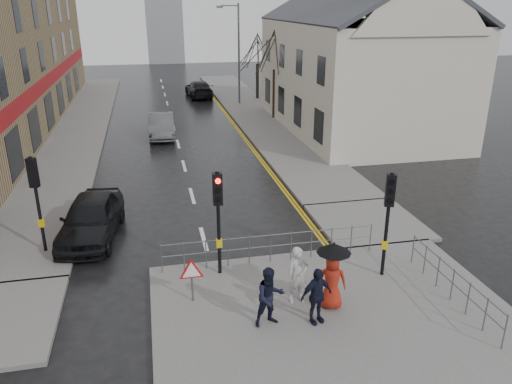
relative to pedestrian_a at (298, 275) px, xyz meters
name	(u,v)px	position (x,y,z in m)	size (l,w,h in m)	color
ground	(215,280)	(-2.13, 1.87, -0.99)	(120.00, 120.00, 0.00)	black
near_pavement	(346,333)	(0.87, -1.63, -0.92)	(10.00, 9.00, 0.14)	#605E5B
left_pavement	(80,124)	(-8.63, 24.87, -0.92)	(4.00, 44.00, 0.14)	#605E5B
right_pavement	(253,111)	(4.37, 26.87, -0.92)	(4.00, 40.00, 0.14)	#605E5B
pavement_bridge_right	(367,222)	(4.37, 4.87, -0.92)	(4.00, 4.20, 0.14)	#605E5B
building_right_cream	(356,58)	(9.86, 19.87, 3.79)	(9.00, 16.40, 10.10)	beige
traffic_signal_near_left	(218,205)	(-1.93, 2.06, 1.47)	(0.28, 0.27, 3.40)	black
traffic_signal_near_right	(389,207)	(3.06, 0.86, 1.47)	(0.34, 0.33, 3.40)	black
traffic_signal_far_left	(35,188)	(-7.63, 4.87, 1.47)	(0.34, 0.33, 3.40)	black
guard_railing_front	(270,242)	(-0.18, 2.47, -0.13)	(7.14, 0.04, 1.00)	#595B5E
guard_railing_side	(453,278)	(4.37, -0.88, -0.14)	(0.04, 4.54, 1.00)	#595B5E
warning_sign	(192,273)	(-2.93, 0.66, 0.05)	(0.80, 0.07, 1.35)	#595B5E
street_lamp	(237,48)	(3.68, 29.87, 3.72)	(1.83, 0.25, 8.00)	#595B5E
tree_near	(275,48)	(5.37, 23.87, 4.15)	(2.40, 2.40, 6.58)	#30231A
tree_far	(257,49)	(5.87, 31.87, 3.43)	(2.40, 2.40, 5.64)	#30231A
pedestrian_a	(298,275)	(0.00, 0.00, 0.00)	(0.62, 0.41, 1.70)	#B7B7B3
pedestrian_b	(270,297)	(-1.03, -0.90, -0.01)	(0.81, 0.63, 1.67)	black
pedestrian_with_umbrella	(333,272)	(0.85, -0.48, 0.25)	(0.96, 0.96, 2.00)	#A32313
pedestrian_d	(316,296)	(0.20, -1.05, -0.05)	(0.94, 0.39, 1.61)	black
car_parked	(91,218)	(-6.13, 5.87, -0.19)	(1.89, 4.69, 1.60)	black
car_mid	(161,126)	(-3.02, 20.37, -0.25)	(1.57, 4.49, 1.48)	#4A4E50
car_far	(199,89)	(0.91, 34.37, -0.26)	(2.06, 5.06, 1.47)	black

